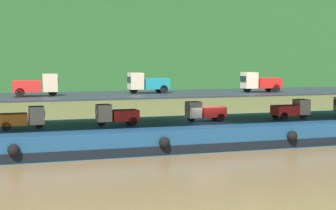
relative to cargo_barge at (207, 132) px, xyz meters
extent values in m
plane|color=brown|center=(0.00, 0.02, -0.75)|extent=(400.00, 400.00, 0.00)
cube|color=navy|center=(0.00, 0.02, 0.00)|extent=(32.33, 7.80, 1.50)
cube|color=black|center=(0.00, -3.90, -0.40)|extent=(31.69, 0.06, 0.50)
sphere|color=black|center=(-12.93, -4.08, 0.10)|extent=(0.67, 0.67, 0.67)
sphere|color=black|center=(-4.31, -4.08, 0.10)|extent=(0.67, 0.67, 0.67)
sphere|color=black|center=(4.31, -4.08, 0.10)|extent=(0.67, 0.67, 0.67)
cube|color=#232833|center=(0.00, 0.02, 2.70)|extent=(30.73, 7.00, 0.10)
cube|color=orange|center=(-12.88, -0.42, 1.38)|extent=(1.72, 1.23, 0.70)
cube|color=beige|center=(-11.48, -0.40, 1.58)|extent=(0.92, 1.02, 1.10)
cube|color=#19232D|center=(-11.01, -0.39, 1.69)|extent=(0.06, 0.85, 0.38)
cylinder|color=black|center=(-11.33, -0.39, 1.03)|extent=(0.56, 0.15, 0.56)
cylinder|color=black|center=(-13.27, -0.96, 1.03)|extent=(0.56, 0.15, 0.56)
cylinder|color=black|center=(-13.29, 0.10, 1.03)|extent=(0.56, 0.15, 0.56)
cube|color=red|center=(-5.85, -0.22, 1.38)|extent=(1.73, 1.24, 0.70)
cube|color=beige|center=(-7.25, -0.26, 1.58)|extent=(0.92, 1.02, 1.10)
cube|color=#19232D|center=(-7.72, -0.27, 1.69)|extent=(0.06, 0.85, 0.38)
cylinder|color=black|center=(-7.40, -0.26, 1.03)|extent=(0.56, 0.15, 0.56)
cylinder|color=black|center=(-5.46, 0.32, 1.03)|extent=(0.56, 0.15, 0.56)
cylinder|color=black|center=(-5.43, -0.74, 1.03)|extent=(0.56, 0.15, 0.56)
cube|color=red|center=(0.44, 0.08, 1.38)|extent=(1.73, 1.25, 0.70)
cube|color=beige|center=(-0.96, 0.04, 1.58)|extent=(0.93, 1.02, 1.10)
cube|color=#19232D|center=(-1.43, 0.02, 1.69)|extent=(0.06, 0.85, 0.38)
cylinder|color=black|center=(-1.11, 0.03, 1.03)|extent=(0.56, 0.16, 0.56)
cylinder|color=black|center=(0.82, 0.62, 1.03)|extent=(0.56, 0.16, 0.56)
cylinder|color=black|center=(0.85, -0.44, 1.03)|extent=(0.56, 0.16, 0.56)
cube|color=red|center=(5.84, -0.43, 1.38)|extent=(1.75, 1.28, 0.70)
cube|color=#C6B793|center=(7.24, -0.37, 1.58)|extent=(0.95, 1.04, 1.10)
cube|color=#19232D|center=(7.71, -0.35, 1.69)|extent=(0.08, 0.85, 0.38)
cylinder|color=black|center=(7.39, -0.36, 1.03)|extent=(0.57, 0.17, 0.56)
cylinder|color=black|center=(5.46, -0.98, 1.03)|extent=(0.57, 0.17, 0.56)
cylinder|color=black|center=(5.41, 0.08, 1.03)|extent=(0.57, 0.17, 0.56)
cube|color=red|center=(-12.01, -0.24, 3.38)|extent=(1.76, 1.29, 0.70)
cube|color=#C6B793|center=(-10.61, -0.31, 3.58)|extent=(0.95, 1.05, 1.10)
cube|color=#19232D|center=(-10.14, -0.34, 3.69)|extent=(0.09, 0.85, 0.38)
cylinder|color=black|center=(-10.46, -0.32, 3.03)|extent=(0.57, 0.17, 0.56)
cylinder|color=black|center=(-12.44, -0.75, 3.03)|extent=(0.57, 0.17, 0.56)
cylinder|color=black|center=(-12.38, 0.31, 3.03)|extent=(0.57, 0.17, 0.56)
cube|color=teal|center=(-3.53, 0.49, 3.38)|extent=(1.73, 1.24, 0.70)
cube|color=beige|center=(-4.93, 0.46, 3.58)|extent=(0.92, 1.02, 1.10)
cube|color=#19232D|center=(-5.40, 0.45, 3.69)|extent=(0.06, 0.85, 0.38)
cylinder|color=black|center=(-5.08, 0.46, 3.03)|extent=(0.56, 0.15, 0.56)
cylinder|color=black|center=(-3.15, 1.03, 3.03)|extent=(0.56, 0.15, 0.56)
cylinder|color=black|center=(-3.12, -0.03, 3.03)|extent=(0.56, 0.15, 0.56)
cube|color=red|center=(4.24, -0.72, 3.38)|extent=(1.72, 1.23, 0.70)
cube|color=beige|center=(2.84, -0.75, 3.58)|extent=(0.92, 1.02, 1.10)
cube|color=#19232D|center=(2.37, -0.76, 3.69)|extent=(0.05, 0.85, 0.38)
cylinder|color=black|center=(2.69, -0.75, 3.03)|extent=(0.56, 0.15, 0.56)
cylinder|color=black|center=(4.63, -0.19, 3.03)|extent=(0.56, 0.15, 0.56)
cylinder|color=black|center=(4.65, -1.25, 3.03)|extent=(0.56, 0.15, 0.56)
camera|label=1|loc=(-13.27, -33.51, 5.11)|focal=55.87mm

